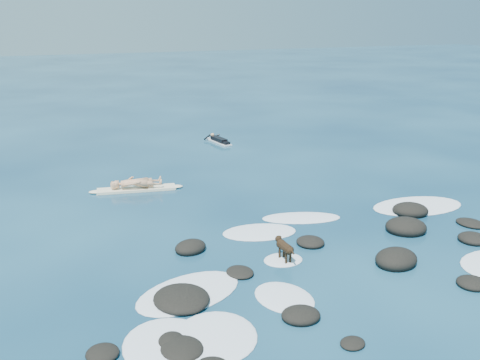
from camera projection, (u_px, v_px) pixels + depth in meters
name	position (u px, v px, depth m)	size (l,w,h in m)	color
ground	(316.00, 244.00, 15.62)	(160.00, 160.00, 0.00)	#0A2642
reef_rocks	(353.00, 257.00, 14.60)	(12.82, 6.65, 0.55)	black
breaking_foam	(334.00, 260.00, 14.59)	(13.11, 7.55, 0.12)	white
standing_surfer_rig	(135.00, 170.00, 20.11)	(3.53, 1.07, 2.01)	#FFF3CB
paddling_surfer_rig	(219.00, 140.00, 27.80)	(1.00, 2.19, 0.38)	white
dog	(284.00, 247.00, 14.44)	(0.29, 1.03, 0.65)	black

